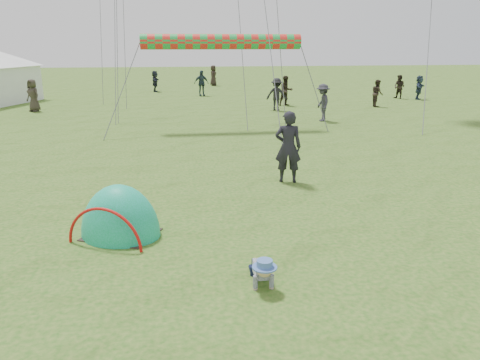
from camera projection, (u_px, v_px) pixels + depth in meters
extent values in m
plane|color=#1E5412|center=(296.00, 307.00, 6.77)|extent=(140.00, 140.00, 0.00)
ellipsoid|color=#00A14A|center=(121.00, 235.00, 9.30)|extent=(2.01, 1.87, 2.07)
imported|color=black|center=(288.00, 147.00, 12.58)|extent=(0.79, 0.60, 1.95)
imported|color=black|center=(286.00, 91.00, 28.06)|extent=(0.98, 0.83, 1.77)
imported|color=#362F26|center=(33.00, 95.00, 25.67)|extent=(1.02, 0.97, 1.76)
imported|color=#263447|center=(419.00, 88.00, 31.10)|extent=(1.28, 1.44, 1.58)
imported|color=black|center=(23.00, 84.00, 32.35)|extent=(0.63, 0.76, 1.79)
imported|color=black|center=(399.00, 87.00, 31.56)|extent=(0.90, 0.96, 1.58)
imported|color=black|center=(277.00, 94.00, 26.06)|extent=(1.32, 1.07, 1.79)
imported|color=black|center=(155.00, 81.00, 36.03)|extent=(0.57, 1.50, 1.59)
imported|color=#2D241D|center=(377.00, 93.00, 27.63)|extent=(0.69, 0.84, 1.58)
imported|color=#293943|center=(201.00, 83.00, 33.18)|extent=(1.11, 0.65, 1.78)
imported|color=#2F2E37|center=(323.00, 103.00, 22.51)|extent=(0.69, 1.17, 1.78)
imported|color=black|center=(213.00, 75.00, 41.08)|extent=(0.80, 0.99, 1.76)
cylinder|color=red|center=(222.00, 42.00, 19.78)|extent=(6.78, 0.64, 0.64)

